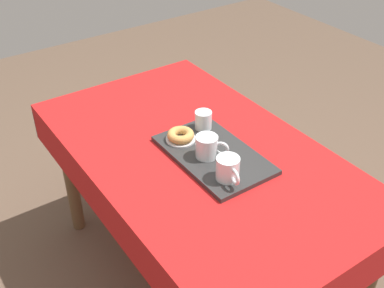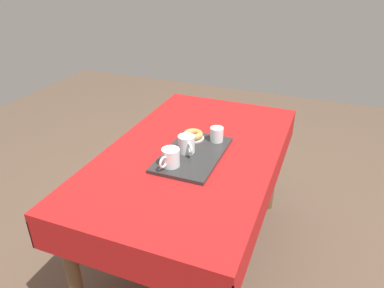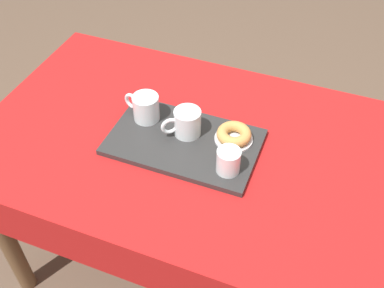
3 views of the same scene
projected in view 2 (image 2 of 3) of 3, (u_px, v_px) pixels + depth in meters
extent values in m
plane|color=brown|center=(193.00, 254.00, 2.22)|extent=(6.00, 6.00, 0.00)
cube|color=red|center=(193.00, 153.00, 1.88)|extent=(1.46, 0.85, 0.04)
cube|color=red|center=(124.00, 153.00, 2.06)|extent=(1.46, 0.01, 0.14)
cube|color=red|center=(273.00, 184.00, 1.78)|extent=(1.46, 0.01, 0.14)
cube|color=red|center=(231.00, 116.00, 2.51)|extent=(0.01, 0.85, 0.14)
cube|color=red|center=(121.00, 264.00, 1.33)|extent=(0.01, 0.85, 0.14)
cylinder|color=brown|center=(183.00, 148.00, 2.68)|extent=(0.06, 0.06, 0.70)
cylinder|color=brown|center=(73.00, 274.00, 1.64)|extent=(0.06, 0.06, 0.70)
cylinder|color=brown|center=(273.00, 166.00, 2.46)|extent=(0.06, 0.06, 0.70)
cube|color=#2D2D2D|center=(193.00, 154.00, 1.81)|extent=(0.46, 0.28, 0.02)
cylinder|color=white|center=(186.00, 144.00, 1.79)|extent=(0.08, 0.08, 0.09)
cylinder|color=#5B230A|center=(186.00, 145.00, 1.80)|extent=(0.07, 0.07, 0.06)
torus|color=white|center=(190.00, 149.00, 1.75)|extent=(0.05, 0.05, 0.06)
cylinder|color=white|center=(171.00, 157.00, 1.68)|extent=(0.08, 0.08, 0.09)
cylinder|color=#5B230A|center=(171.00, 159.00, 1.68)|extent=(0.07, 0.07, 0.06)
torus|color=white|center=(163.00, 162.00, 1.64)|extent=(0.06, 0.02, 0.06)
cylinder|color=white|center=(217.00, 134.00, 1.90)|extent=(0.07, 0.07, 0.08)
cylinder|color=silver|center=(217.00, 135.00, 1.90)|extent=(0.06, 0.06, 0.06)
cylinder|color=silver|center=(193.00, 138.00, 1.94)|extent=(0.12, 0.12, 0.01)
torus|color=tan|center=(193.00, 134.00, 1.93)|extent=(0.11, 0.11, 0.03)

